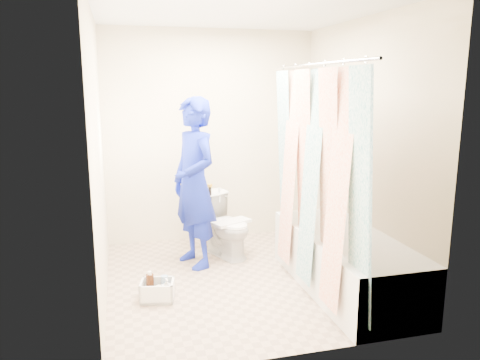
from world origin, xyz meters
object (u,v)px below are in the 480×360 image
object	(u,v)px
plumber	(194,183)
bathtub	(345,260)
toilet	(225,225)
cleaning_caddy	(158,291)

from	to	relation	value
plumber	bathtub	bearing A→B (deg)	31.56
toilet	cleaning_caddy	distance (m)	1.22
plumber	toilet	bearing A→B (deg)	95.66
bathtub	toilet	distance (m)	1.37
toilet	plumber	bearing A→B (deg)	-177.77
toilet	plumber	size ratio (longest dim) A/B	0.39
cleaning_caddy	plumber	bearing A→B (deg)	70.53
bathtub	cleaning_caddy	size ratio (longest dim) A/B	5.50
toilet	cleaning_caddy	size ratio (longest dim) A/B	2.08
toilet	cleaning_caddy	xyz separation A→B (m)	(-0.79, -0.90, -0.25)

